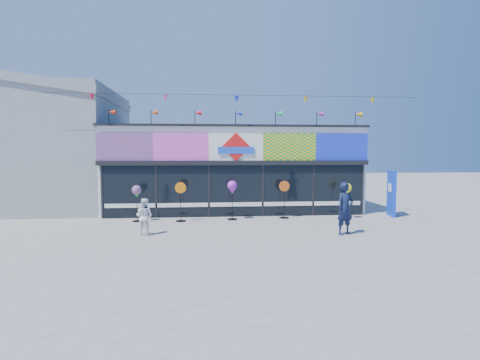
{
  "coord_description": "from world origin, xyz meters",
  "views": [
    {
      "loc": [
        -1.25,
        -13.09,
        2.79
      ],
      "look_at": [
        0.06,
        2.0,
        1.74
      ],
      "focal_mm": 28.0,
      "sensor_mm": 36.0,
      "label": 1
    }
  ],
  "objects": [
    {
      "name": "spinner_0",
      "position": [
        -4.17,
        2.54,
        1.21
      ],
      "size": [
        0.38,
        0.38,
        1.51
      ],
      "color": "black",
      "rests_on": "ground"
    },
    {
      "name": "ground",
      "position": [
        0.0,
        0.0,
        0.0
      ],
      "size": [
        80.0,
        80.0,
        0.0
      ],
      "primitive_type": "plane",
      "color": "gray",
      "rests_on": "ground"
    },
    {
      "name": "spinner_1",
      "position": [
        -2.37,
        2.41,
        0.86
      ],
      "size": [
        0.46,
        0.42,
        1.63
      ],
      "color": "black",
      "rests_on": "ground"
    },
    {
      "name": "kite_shop",
      "position": [
        0.0,
        5.94,
        2.05
      ],
      "size": [
        16.0,
        5.7,
        5.31
      ],
      "color": "white",
      "rests_on": "ground"
    },
    {
      "name": "spinner_2",
      "position": [
        -0.22,
        2.65,
        1.34
      ],
      "size": [
        0.42,
        0.42,
        1.67
      ],
      "color": "black",
      "rests_on": "ground"
    },
    {
      "name": "child",
      "position": [
        -3.45,
        -0.05,
        0.64
      ],
      "size": [
        0.7,
        0.55,
        1.27
      ],
      "primitive_type": "imported",
      "rotation": [
        0.0,
        0.0,
        2.78
      ],
      "color": "white",
      "rests_on": "ground"
    },
    {
      "name": "adult_man",
      "position": [
        3.48,
        -0.64,
        0.91
      ],
      "size": [
        0.77,
        0.64,
        1.82
      ],
      "primitive_type": "imported",
      "rotation": [
        0.0,
        0.0,
        0.36
      ],
      "color": "#111A38",
      "rests_on": "ground"
    },
    {
      "name": "spinner_3",
      "position": [
        2.06,
        2.84,
        0.86
      ],
      "size": [
        0.46,
        0.41,
        1.63
      ],
      "color": "black",
      "rests_on": "ground"
    },
    {
      "name": "blue_sign",
      "position": [
        6.99,
        2.99,
        1.03
      ],
      "size": [
        0.37,
        1.04,
        2.05
      ],
      "rotation": [
        0.0,
        0.0,
        -0.22
      ],
      "color": "blue",
      "rests_on": "ground"
    },
    {
      "name": "neighbour_building",
      "position": [
        -10.0,
        7.0,
        3.2
      ],
      "size": [
        8.18,
        7.2,
        6.87
      ],
      "color": "#939597",
      "rests_on": "ground"
    },
    {
      "name": "spinner_4",
      "position": [
        4.71,
        2.43,
        1.23
      ],
      "size": [
        0.39,
        0.39,
        1.54
      ],
      "color": "black",
      "rests_on": "ground"
    }
  ]
}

